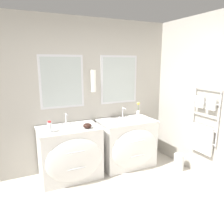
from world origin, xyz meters
The scene contains 11 objects.
wall_back centered at (0.01, 2.04, 1.31)m, with size 5.13×0.17×2.60m.
wall_right centered at (1.79, 0.90, 1.29)m, with size 0.13×4.01×2.60m.
vanity_left centered at (-0.23, 1.64, 0.43)m, with size 0.98×0.68×0.85m.
vanity_right centered at (0.82, 1.64, 0.43)m, with size 0.98×0.68×0.85m.
faucet_left centered at (-0.23, 1.83, 0.95)m, with size 0.17×0.13×0.20m.
faucet_right centered at (0.82, 1.83, 0.95)m, with size 0.17×0.13×0.20m.
toiletry_bottle centered at (-0.54, 1.58, 0.93)m, with size 0.08×0.08×0.17m.
amenity_bowl centered at (0.02, 1.52, 0.90)m, with size 0.14×0.14×0.08m.
flower_vase centered at (1.07, 1.71, 0.97)m, with size 0.06×0.06×0.30m.
soap_dish centered at (0.54, 1.56, 0.87)m, with size 0.12×0.08×0.04m.
waste_bin centered at (1.55, 1.09, 0.15)m, with size 0.18×0.18×0.29m.
Camera 1 is at (-1.04, -1.61, 1.87)m, focal length 35.00 mm.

